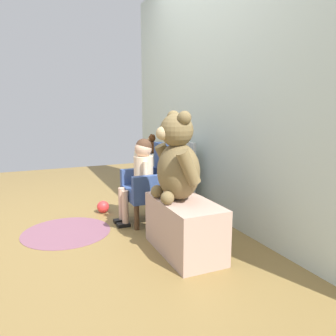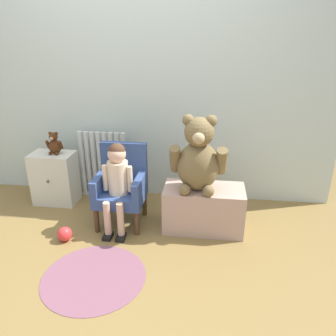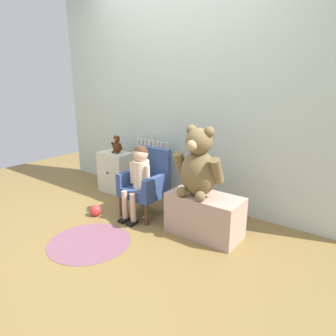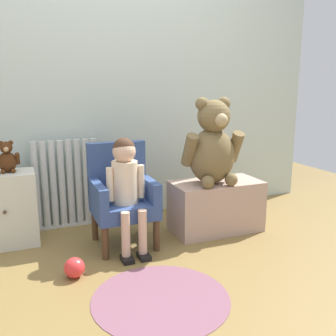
{
  "view_description": "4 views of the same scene",
  "coord_description": "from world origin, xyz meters",
  "px_view_note": "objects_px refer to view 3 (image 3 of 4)",
  "views": [
    {
      "loc": [
        2.65,
        -0.43,
        1.03
      ],
      "look_at": [
        0.34,
        0.58,
        0.55
      ],
      "focal_mm": 35.0,
      "sensor_mm": 36.0,
      "label": 1
    },
    {
      "loc": [
        0.71,
        -1.9,
        1.55
      ],
      "look_at": [
        0.38,
        0.63,
        0.51
      ],
      "focal_mm": 35.0,
      "sensor_mm": 36.0,
      "label": 2
    },
    {
      "loc": [
        1.91,
        -1.63,
        1.35
      ],
      "look_at": [
        0.28,
        0.55,
        0.56
      ],
      "focal_mm": 32.0,
      "sensor_mm": 36.0,
      "label": 3
    },
    {
      "loc": [
        -0.65,
        -1.8,
        1.08
      ],
      "look_at": [
        0.31,
        0.57,
        0.51
      ],
      "focal_mm": 40.0,
      "sensor_mm": 36.0,
      "label": 4
    }
  ],
  "objects_px": {
    "small_dresser": "(116,172)",
    "child_armchair": "(147,182)",
    "radiator": "(152,168)",
    "toy_ball": "(96,210)",
    "low_bench": "(204,215)",
    "large_teddy_bear": "(199,166)",
    "child_figure": "(139,171)",
    "small_teddy_bear": "(117,145)",
    "floor_rug": "(90,242)"
  },
  "relations": [
    {
      "from": "low_bench",
      "to": "floor_rug",
      "type": "xyz_separation_m",
      "value": [
        -0.72,
        -0.73,
        -0.19
      ]
    },
    {
      "from": "radiator",
      "to": "toy_ball",
      "type": "distance_m",
      "value": 0.88
    },
    {
      "from": "radiator",
      "to": "toy_ball",
      "type": "height_order",
      "value": "radiator"
    },
    {
      "from": "child_figure",
      "to": "toy_ball",
      "type": "distance_m",
      "value": 0.64
    },
    {
      "from": "large_teddy_bear",
      "to": "low_bench",
      "type": "bearing_deg",
      "value": 26.84
    },
    {
      "from": "child_armchair",
      "to": "radiator",
      "type": "bearing_deg",
      "value": 124.06
    },
    {
      "from": "floor_rug",
      "to": "toy_ball",
      "type": "height_order",
      "value": "toy_ball"
    },
    {
      "from": "child_figure",
      "to": "small_teddy_bear",
      "type": "height_order",
      "value": "child_figure"
    },
    {
      "from": "low_bench",
      "to": "large_teddy_bear",
      "type": "distance_m",
      "value": 0.47
    },
    {
      "from": "radiator",
      "to": "large_teddy_bear",
      "type": "height_order",
      "value": "large_teddy_bear"
    },
    {
      "from": "small_dresser",
      "to": "child_armchair",
      "type": "relative_size",
      "value": 0.73
    },
    {
      "from": "radiator",
      "to": "floor_rug",
      "type": "xyz_separation_m",
      "value": [
        0.3,
        -1.23,
        -0.33
      ]
    },
    {
      "from": "child_armchair",
      "to": "low_bench",
      "type": "relative_size",
      "value": 1.04
    },
    {
      "from": "large_teddy_bear",
      "to": "child_armchair",
      "type": "bearing_deg",
      "value": 174.19
    },
    {
      "from": "child_armchair",
      "to": "small_dresser",
      "type": "bearing_deg",
      "value": 160.5
    },
    {
      "from": "radiator",
      "to": "toy_ball",
      "type": "xyz_separation_m",
      "value": [
        -0.07,
        -0.84,
        -0.28
      ]
    },
    {
      "from": "small_teddy_bear",
      "to": "toy_ball",
      "type": "height_order",
      "value": "small_teddy_bear"
    },
    {
      "from": "low_bench",
      "to": "toy_ball",
      "type": "bearing_deg",
      "value": -163.03
    },
    {
      "from": "radiator",
      "to": "small_dresser",
      "type": "bearing_deg",
      "value": -155.14
    },
    {
      "from": "child_figure",
      "to": "floor_rug",
      "type": "distance_m",
      "value": 0.82
    },
    {
      "from": "small_teddy_bear",
      "to": "toy_ball",
      "type": "relative_size",
      "value": 1.81
    },
    {
      "from": "radiator",
      "to": "floor_rug",
      "type": "distance_m",
      "value": 1.31
    },
    {
      "from": "toy_ball",
      "to": "small_teddy_bear",
      "type": "bearing_deg",
      "value": 116.31
    },
    {
      "from": "small_dresser",
      "to": "low_bench",
      "type": "bearing_deg",
      "value": -11.65
    },
    {
      "from": "small_dresser",
      "to": "floor_rug",
      "type": "xyz_separation_m",
      "value": [
        0.73,
        -1.03,
        -0.25
      ]
    },
    {
      "from": "toy_ball",
      "to": "low_bench",
      "type": "bearing_deg",
      "value": 16.97
    },
    {
      "from": "toy_ball",
      "to": "small_dresser",
      "type": "bearing_deg",
      "value": 119.23
    },
    {
      "from": "small_teddy_bear",
      "to": "floor_rug",
      "type": "bearing_deg",
      "value": -56.07
    },
    {
      "from": "small_teddy_bear",
      "to": "radiator",
      "type": "bearing_deg",
      "value": 26.55
    },
    {
      "from": "radiator",
      "to": "child_figure",
      "type": "height_order",
      "value": "child_figure"
    },
    {
      "from": "radiator",
      "to": "child_armchair",
      "type": "bearing_deg",
      "value": -55.94
    },
    {
      "from": "small_teddy_bear",
      "to": "child_figure",
      "type": "bearing_deg",
      "value": -28.27
    },
    {
      "from": "radiator",
      "to": "large_teddy_bear",
      "type": "xyz_separation_m",
      "value": [
        0.97,
        -0.53,
        0.31
      ]
    },
    {
      "from": "radiator",
      "to": "child_armchair",
      "type": "distance_m",
      "value": 0.56
    },
    {
      "from": "small_dresser",
      "to": "radiator",
      "type": "bearing_deg",
      "value": 24.86
    },
    {
      "from": "large_teddy_bear",
      "to": "small_teddy_bear",
      "type": "height_order",
      "value": "large_teddy_bear"
    },
    {
      "from": "child_armchair",
      "to": "small_teddy_bear",
      "type": "bearing_deg",
      "value": 159.2
    },
    {
      "from": "child_armchair",
      "to": "toy_ball",
      "type": "distance_m",
      "value": 0.61
    },
    {
      "from": "large_teddy_bear",
      "to": "toy_ball",
      "type": "height_order",
      "value": "large_teddy_bear"
    },
    {
      "from": "small_dresser",
      "to": "child_armchair",
      "type": "bearing_deg",
      "value": -19.5
    },
    {
      "from": "small_dresser",
      "to": "child_figure",
      "type": "relative_size",
      "value": 0.68
    },
    {
      "from": "low_bench",
      "to": "large_teddy_bear",
      "type": "height_order",
      "value": "large_teddy_bear"
    },
    {
      "from": "child_armchair",
      "to": "toy_ball",
      "type": "xyz_separation_m",
      "value": [
        -0.39,
        -0.37,
        -0.29
      ]
    },
    {
      "from": "radiator",
      "to": "floor_rug",
      "type": "bearing_deg",
      "value": -76.12
    },
    {
      "from": "radiator",
      "to": "child_figure",
      "type": "relative_size",
      "value": 0.9
    },
    {
      "from": "floor_rug",
      "to": "child_armchair",
      "type": "bearing_deg",
      "value": 89.29
    },
    {
      "from": "child_figure",
      "to": "large_teddy_bear",
      "type": "bearing_deg",
      "value": 3.9
    },
    {
      "from": "low_bench",
      "to": "floor_rug",
      "type": "relative_size",
      "value": 0.93
    },
    {
      "from": "child_armchair",
      "to": "floor_rug",
      "type": "relative_size",
      "value": 0.97
    },
    {
      "from": "small_teddy_bear",
      "to": "toy_ball",
      "type": "distance_m",
      "value": 0.9
    }
  ]
}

